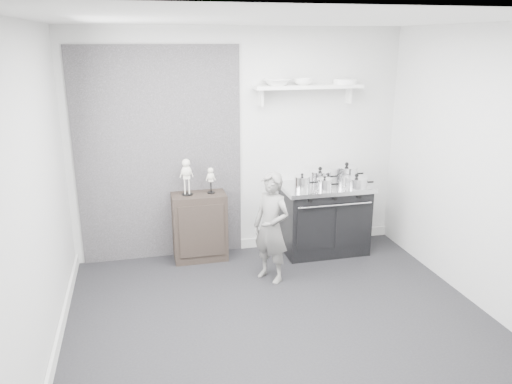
# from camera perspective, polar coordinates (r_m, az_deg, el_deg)

# --- Properties ---
(ground) EXTENTS (4.00, 4.00, 0.00)m
(ground) POSITION_cam_1_polar(r_m,az_deg,el_deg) (4.87, 2.82, -14.59)
(ground) COLOR black
(ground) RESTS_ON ground
(room_shell) EXTENTS (4.02, 3.62, 2.71)m
(room_shell) POSITION_cam_1_polar(r_m,az_deg,el_deg) (4.36, 1.45, 4.97)
(room_shell) COLOR beige
(room_shell) RESTS_ON ground
(wall_shelf) EXTENTS (1.30, 0.26, 0.24)m
(wall_shelf) POSITION_cam_1_polar(r_m,az_deg,el_deg) (6.01, 5.96, 11.80)
(wall_shelf) COLOR white
(wall_shelf) RESTS_ON room_shell
(stove) EXTENTS (1.07, 0.67, 0.86)m
(stove) POSITION_cam_1_polar(r_m,az_deg,el_deg) (6.24, 7.79, -2.97)
(stove) COLOR black
(stove) RESTS_ON ground
(side_cabinet) EXTENTS (0.63, 0.37, 0.82)m
(side_cabinet) POSITION_cam_1_polar(r_m,az_deg,el_deg) (6.01, -6.46, -3.94)
(side_cabinet) COLOR black
(side_cabinet) RESTS_ON ground
(child) EXTENTS (0.50, 0.53, 1.22)m
(child) POSITION_cam_1_polar(r_m,az_deg,el_deg) (5.38, 1.77, -4.08)
(child) COLOR slate
(child) RESTS_ON ground
(pot_front_left) EXTENTS (0.28, 0.19, 0.19)m
(pot_front_left) POSITION_cam_1_polar(r_m,az_deg,el_deg) (5.89, 5.28, 1.08)
(pot_front_left) COLOR silver
(pot_front_left) RESTS_ON stove
(pot_back_left) EXTENTS (0.36, 0.27, 0.20)m
(pot_back_left) POSITION_cam_1_polar(r_m,az_deg,el_deg) (6.17, 7.32, 1.76)
(pot_back_left) COLOR silver
(pot_back_left) RESTS_ON stove
(pot_back_right) EXTENTS (0.37, 0.28, 0.25)m
(pot_back_right) POSITION_cam_1_polar(r_m,az_deg,el_deg) (6.28, 10.28, 2.07)
(pot_back_right) COLOR silver
(pot_back_right) RESTS_ON stove
(pot_front_right) EXTENTS (0.35, 0.27, 0.17)m
(pot_front_right) POSITION_cam_1_polar(r_m,az_deg,el_deg) (6.05, 11.40, 1.09)
(pot_front_right) COLOR silver
(pot_front_right) RESTS_ON stove
(pot_front_center) EXTENTS (0.27, 0.18, 0.17)m
(pot_front_center) POSITION_cam_1_polar(r_m,az_deg,el_deg) (5.89, 7.84, 0.88)
(pot_front_center) COLOR silver
(pot_front_center) RESTS_ON stove
(skeleton_full) EXTENTS (0.14, 0.09, 0.50)m
(skeleton_full) POSITION_cam_1_polar(r_m,az_deg,el_deg) (5.79, -7.95, 2.03)
(skeleton_full) COLOR beige
(skeleton_full) RESTS_ON side_cabinet
(skeleton_torso) EXTENTS (0.10, 0.06, 0.35)m
(skeleton_torso) POSITION_cam_1_polar(r_m,az_deg,el_deg) (5.84, -5.20, 1.54)
(skeleton_torso) COLOR beige
(skeleton_torso) RESTS_ON side_cabinet
(bowl_large) EXTENTS (0.30, 0.30, 0.07)m
(bowl_large) POSITION_cam_1_polar(r_m,az_deg,el_deg) (5.88, 2.37, 12.43)
(bowl_large) COLOR white
(bowl_large) RESTS_ON wall_shelf
(bowl_small) EXTENTS (0.23, 0.23, 0.07)m
(bowl_small) POSITION_cam_1_polar(r_m,az_deg,el_deg) (5.98, 5.42, 12.44)
(bowl_small) COLOR white
(bowl_small) RESTS_ON wall_shelf
(plate_stack) EXTENTS (0.28, 0.28, 0.06)m
(plate_stack) POSITION_cam_1_polar(r_m,az_deg,el_deg) (6.17, 10.14, 12.34)
(plate_stack) COLOR white
(plate_stack) RESTS_ON wall_shelf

